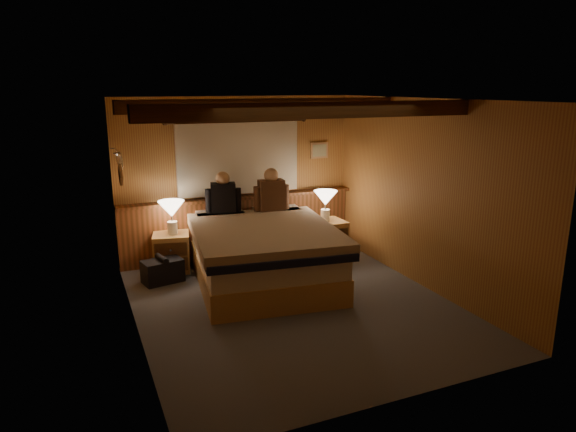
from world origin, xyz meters
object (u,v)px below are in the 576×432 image
person_left (223,196)px  duffel_bag (163,270)px  person_right (271,193)px  bed (263,253)px  lamp_right (325,200)px  lamp_left (171,211)px  nightstand_left (172,252)px  nightstand_right (326,239)px

person_left → duffel_bag: bearing=-145.3°
person_left → person_right: (0.68, -0.15, 0.01)m
bed → duffel_bag: size_ratio=4.42×
lamp_right → person_right: 0.83m
lamp_left → person_left: size_ratio=0.76×
nightstand_left → nightstand_right: bearing=3.3°
bed → person_left: 1.12m
person_left → lamp_left: bearing=-166.5°
nightstand_left → person_left: (0.77, -0.01, 0.75)m
lamp_left → person_right: 1.44m
lamp_right → person_left: person_left is taller
nightstand_right → duffel_bag: 2.47m
nightstand_left → lamp_right: bearing=3.8°
lamp_right → person_left: (-1.48, 0.31, 0.12)m
nightstand_left → person_right: 1.65m
nightstand_left → nightstand_right: 2.29m
nightstand_right → bed: bearing=-156.5°
lamp_right → duffel_bag: size_ratio=0.81×
nightstand_left → lamp_left: (0.03, -0.01, 0.60)m
lamp_left → person_right: (1.42, -0.15, 0.16)m
nightstand_right → person_left: person_left is taller
nightstand_right → person_right: 1.12m
lamp_right → person_right: bearing=168.5°
person_left → nightstand_right: bearing=1.0°
lamp_left → duffel_bag: (-0.23, -0.38, -0.71)m
person_left → person_right: 0.70m
lamp_left → lamp_right: 2.24m
bed → lamp_right: (1.22, 0.59, 0.49)m
lamp_left → person_left: bearing=-0.0°
nightstand_right → lamp_left: lamp_left is taller
nightstand_right → lamp_right: lamp_right is taller
bed → nightstand_right: bearing=31.9°
bed → nightstand_left: bed is taller
nightstand_left → person_left: person_left is taller
bed → person_left: (-0.26, 0.90, 0.61)m
bed → lamp_left: lamp_left is taller
person_right → duffel_bag: person_right is taller
lamp_right → duffel_bag: 2.56m
nightstand_right → nightstand_left: bearing=170.2°
lamp_left → person_left: person_left is taller
duffel_bag → bed: bearing=-35.0°
bed → person_left: bearing=113.5°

